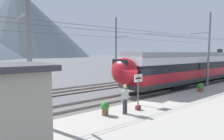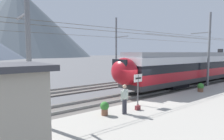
{
  "view_description": "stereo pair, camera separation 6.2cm",
  "coord_description": "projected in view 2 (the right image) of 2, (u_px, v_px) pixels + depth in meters",
  "views": [
    {
      "loc": [
        -10.95,
        -10.51,
        3.83
      ],
      "look_at": [
        0.49,
        3.98,
        2.15
      ],
      "focal_mm": 31.02,
      "sensor_mm": 36.0,
      "label": 1
    },
    {
      "loc": [
        -10.9,
        -10.55,
        3.83
      ],
      "look_at": [
        0.49,
        3.98,
        2.15
      ],
      "focal_mm": 31.02,
      "sensor_mm": 36.0,
      "label": 2
    }
  ],
  "objects": [
    {
      "name": "track_near",
      "position": [
        128.0,
        97.0,
        16.22
      ],
      "size": [
        120.0,
        3.0,
        0.28
      ],
      "color": "#5B5651",
      "rests_on": "ground"
    },
    {
      "name": "potted_plant_platform_edge",
      "position": [
        201.0,
        87.0,
        17.16
      ],
      "size": [
        0.56,
        0.56,
        0.78
      ],
      "color": "brown",
      "rests_on": "platform_slab"
    },
    {
      "name": "train_near_platform",
      "position": [
        214.0,
        65.0,
        25.54
      ],
      "size": [
        33.39,
        2.86,
        4.27
      ],
      "color": "#2D2D30",
      "rests_on": "track_near"
    },
    {
      "name": "track_far",
      "position": [
        91.0,
        88.0,
        20.76
      ],
      "size": [
        120.0,
        3.0,
        0.28
      ],
      "color": "#5B5651",
      "rests_on": "ground"
    },
    {
      "name": "passenger_walking",
      "position": [
        125.0,
        98.0,
        10.91
      ],
      "size": [
        0.53,
        0.22,
        1.69
      ],
      "color": "#383842",
      "rests_on": "platform_slab"
    },
    {
      "name": "potted_plant_by_shelter",
      "position": [
        105.0,
        107.0,
        10.72
      ],
      "size": [
        0.49,
        0.49,
        0.77
      ],
      "color": "brown",
      "rests_on": "platform_slab"
    },
    {
      "name": "catenary_mast_west",
      "position": [
        28.0,
        43.0,
        9.34
      ],
      "size": [
        44.94,
        2.22,
        8.37
      ],
      "color": "slate",
      "rests_on": "ground"
    },
    {
      "name": "mountain_central_peak",
      "position": [
        17.0,
        22.0,
        171.18
      ],
      "size": [
        129.67,
        129.67,
        62.16
      ],
      "primitive_type": "cone",
      "color": "slate",
      "rests_on": "ground"
    },
    {
      "name": "catenary_mast_mid",
      "position": [
        208.0,
        49.0,
        20.46
      ],
      "size": [
        44.94,
        2.22,
        7.99
      ],
      "color": "slate",
      "rests_on": "ground"
    },
    {
      "name": "train_far_track",
      "position": [
        207.0,
        61.0,
        36.25
      ],
      "size": [
        33.31,
        2.98,
        4.27
      ],
      "color": "#2D2D30",
      "rests_on": "track_far"
    },
    {
      "name": "platform_sign",
      "position": [
        138.0,
        83.0,
        12.73
      ],
      "size": [
        0.7,
        0.08,
        2.05
      ],
      "color": "#59595B",
      "rests_on": "platform_slab"
    },
    {
      "name": "handbag_beside_passenger",
      "position": [
        138.0,
        108.0,
        11.74
      ],
      "size": [
        0.32,
        0.18,
        0.39
      ],
      "color": "maroon",
      "rests_on": "platform_slab"
    },
    {
      "name": "ground_plane",
      "position": [
        138.0,
        101.0,
        15.31
      ],
      "size": [
        400.0,
        400.0,
        0.0
      ],
      "primitive_type": "plane",
      "color": "#565659"
    },
    {
      "name": "catenary_mast_far_side",
      "position": [
        117.0,
        49.0,
        25.05
      ],
      "size": [
        44.94,
        2.38,
        8.3
      ],
      "color": "slate",
      "rests_on": "ground"
    },
    {
      "name": "platform_slab",
      "position": [
        198.0,
        114.0,
        11.43
      ],
      "size": [
        120.0,
        7.95,
        0.35
      ],
      "primitive_type": "cube",
      "color": "#A39E93",
      "rests_on": "ground"
    }
  ]
}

